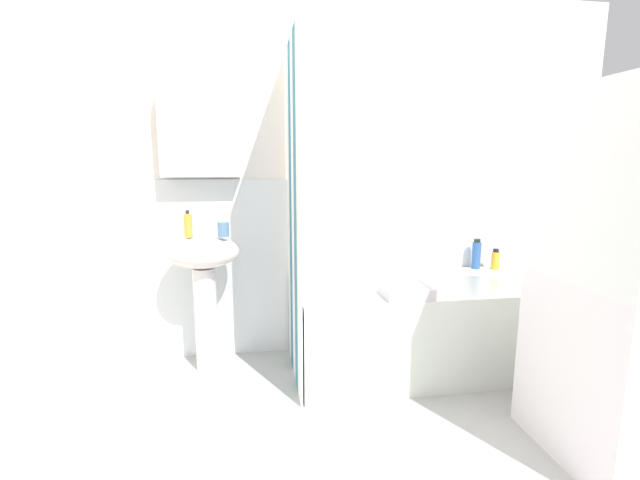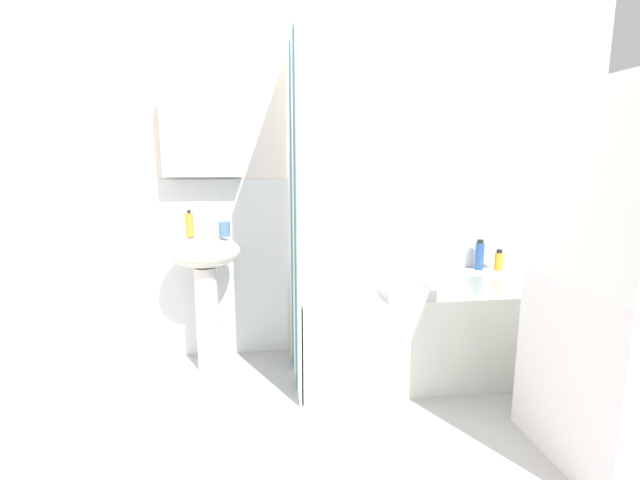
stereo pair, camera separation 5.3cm
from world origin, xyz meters
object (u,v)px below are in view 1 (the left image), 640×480
Objects in this scene: sink at (204,273)px; soap_dispenser at (188,225)px; bathtub at (417,326)px; body_wash_bottle at (495,260)px; towel_folded at (406,291)px; toothbrush_cup at (223,229)px; washer_dryer_stack at (630,281)px; shampoo_bottle at (476,255)px.

soap_dispenser is at bearing -158.61° from sink.
sink is at bearing 172.54° from bathtub.
sink is at bearing -177.23° from body_wash_bottle.
towel_folded reaches higher than bathtub.
towel_folded is (1.02, -0.38, -0.32)m from toothbrush_cup.
body_wash_bottle is at bearing 84.79° from washer_dryer_stack.
toothbrush_cup is 0.06× the size of bathtub.
soap_dispenser is 1.33m from towel_folded.
toothbrush_cup is at bearing 148.51° from washer_dryer_stack.
sink is 5.88× the size of body_wash_bottle.
bathtub is 7.17× the size of shampoo_bottle.
toothbrush_cup is 0.41× the size of shampoo_bottle.
bathtub is (1.33, -0.17, -0.36)m from sink.
washer_dryer_stack reaches higher than sink.
shampoo_bottle is at bearing 90.72° from washer_dryer_stack.
sink is 1.88m from shampoo_bottle.
towel_folded is (-0.18, -0.25, 0.31)m from bathtub.
shampoo_bottle is (0.54, 0.31, 0.38)m from bathtub.
towel_folded is (-0.85, -0.52, -0.04)m from body_wash_bottle.
soap_dispenser is 1.56m from bathtub.
soap_dispenser is 0.61× the size of towel_folded.
body_wash_bottle is 0.55× the size of towel_folded.
sink reaches higher than shampoo_bottle.
towel_folded is 0.17× the size of washer_dryer_stack.
toothbrush_cup reaches higher than towel_folded.
bathtub is 1.22m from washer_dryer_stack.
toothbrush_cup is 2.07m from washer_dryer_stack.
shampoo_bottle is at bearing 163.67° from body_wash_bottle.
bathtub is at bearing 53.80° from towel_folded.
washer_dryer_stack is (1.96, -1.09, -0.13)m from soap_dispenser.
sink is 0.56× the size of bathtub.
toothbrush_cup is at bearing -174.37° from shampoo_bottle.
toothbrush_cup is at bearing -2.63° from soap_dispenser.
shampoo_bottle is at bearing 37.38° from towel_folded.
toothbrush_cup is 0.05× the size of washer_dryer_stack.
washer_dryer_stack is at bearing -95.21° from body_wash_bottle.
towel_folded is at bearing 136.74° from washer_dryer_stack.
body_wash_bottle is 1.23m from washer_dryer_stack.
soap_dispenser is at bearing 174.09° from bathtub.
body_wash_bottle is at bearing 2.77° from sink.
washer_dryer_stack is (1.89, -1.12, 0.17)m from sink.
body_wash_bottle is 0.69× the size of shampoo_bottle.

